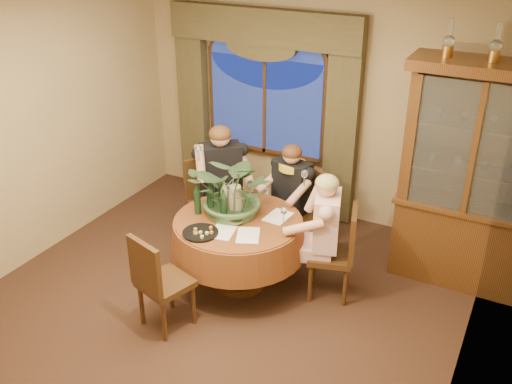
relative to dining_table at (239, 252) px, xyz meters
The scene contains 35 objects.
floor 0.73m from the dining_table, 91.47° to the right, with size 5.00×5.00×0.00m, color black.
wall_back 2.14m from the dining_table, 90.49° to the left, with size 4.50×4.50×0.00m, color #9B835A.
wall_right 2.54m from the dining_table, 15.62° to the right, with size 5.00×5.00×0.00m, color #9B835A.
ceiling 2.50m from the dining_table, 91.47° to the right, with size 5.00×5.00×0.00m, color white.
window 2.12m from the dining_table, 108.84° to the left, with size 1.62×0.10×1.32m, color navy, non-canonical shape.
arched_transom 2.56m from the dining_table, 108.84° to the left, with size 1.60×0.06×0.44m, color navy, non-canonical shape.
drapery_left 2.54m from the dining_table, 133.16° to the left, with size 0.38×0.14×2.32m, color #403922.
drapery_right 1.97m from the dining_table, 76.73° to the left, with size 0.38×0.14×2.32m, color #403922.
swag_valance 2.64m from the dining_table, 109.65° to the left, with size 2.45×0.16×0.42m, color #403922, non-canonical shape.
dining_table is the anchor object (origin of this frame).
china_cabinet 2.39m from the dining_table, 29.80° to the left, with size 1.42×0.56×2.29m, color #3E200D.
oil_lamp_left 2.84m from the dining_table, 35.70° to the left, with size 0.11×0.11×0.34m, color #A5722D, non-canonical shape.
oil_lamp_center 3.08m from the dining_table, 29.80° to the left, with size 0.11×0.11×0.34m, color #A5722D, non-canonical shape.
chair_right 0.93m from the dining_table, 16.24° to the left, with size 0.42×0.42×0.96m, color black.
chair_back_right 0.90m from the dining_table, 69.28° to the left, with size 0.42×0.42×0.96m, color black.
chair_back 0.93m from the dining_table, 140.51° to the left, with size 0.42×0.42×0.96m, color black.
chair_front_left 0.92m from the dining_table, 107.10° to the right, with size 0.42×0.42×0.96m, color black.
person_pink 0.91m from the dining_table, 17.32° to the left, with size 0.47×0.43×1.31m, color #D7A8AA, non-canonical shape.
person_back 0.95m from the dining_table, 131.51° to the left, with size 0.51×0.47×1.43m, color black, non-canonical shape.
person_scarf 0.93m from the dining_table, 78.08° to the left, with size 0.46×0.42×1.27m, color black, non-canonical shape.
stoneware_vase 0.54m from the dining_table, 129.29° to the left, with size 0.16×0.16×0.30m, color #8B765D, non-canonical shape.
centerpiece_plant 0.96m from the dining_table, 126.94° to the left, with size 0.88×0.97×0.76m, color #395734.
olive_bowl 0.41m from the dining_table, 76.74° to the right, with size 0.17×0.17×0.05m, color #4D592F.
cheese_platter 0.59m from the dining_table, 113.87° to the right, with size 0.34×0.34×0.02m, color black.
wine_bottle_0 0.56m from the dining_table, 150.88° to the right, with size 0.07×0.07×0.33m, color black.
wine_bottle_1 0.69m from the dining_table, behind, with size 0.07×0.07×0.33m, color black.
wine_bottle_2 0.62m from the dining_table, behind, with size 0.07×0.07×0.33m, color black.
wine_bottle_3 0.58m from the dining_table, 158.01° to the left, with size 0.07×0.07×0.33m, color tan.
wine_bottle_4 0.62m from the dining_table, 150.69° to the left, with size 0.07×0.07×0.33m, color black.
tasting_paper_0 0.50m from the dining_table, 43.93° to the right, with size 0.21×0.30×0.00m, color white.
tasting_paper_1 0.55m from the dining_table, 35.22° to the left, with size 0.21×0.30×0.00m, color white.
tasting_paper_2 0.47m from the dining_table, 92.09° to the right, with size 0.21×0.30×0.00m, color white.
wine_glass_person_pink 0.65m from the dining_table, 17.32° to the left, with size 0.07×0.07×0.18m, color silver, non-canonical shape.
wine_glass_person_back 0.65m from the dining_table, 131.51° to the left, with size 0.07×0.07×0.18m, color silver, non-canonical shape.
wine_glass_person_scarf 0.65m from the dining_table, 78.08° to the left, with size 0.07×0.07×0.18m, color silver, non-canonical shape.
Camera 1 is at (2.44, -3.64, 3.50)m, focal length 40.00 mm.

